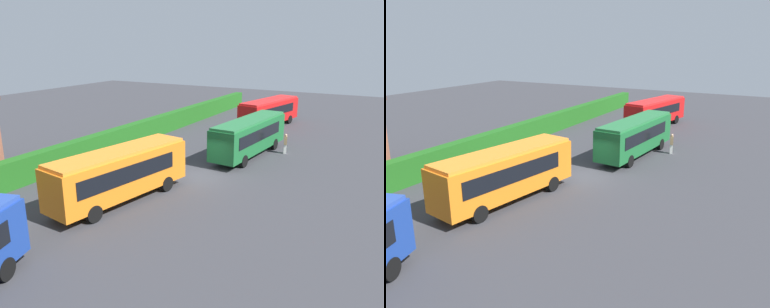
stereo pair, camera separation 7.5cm
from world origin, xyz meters
The scene contains 6 objects.
ground_plane centered at (0.00, 0.00, 0.00)m, with size 103.53×103.53×0.00m, color #38383D.
bus_orange centered at (-6.44, 2.29, 1.90)m, with size 9.96×3.99×3.30m.
bus_green centered at (6.74, -1.11, 1.86)m, with size 10.39×3.17×3.24m.
bus_red centered at (19.16, 1.21, 1.81)m, with size 9.92×4.27×3.13m.
person_center centered at (8.92, -3.67, 0.94)m, with size 0.50×0.38×1.79m.
hedge_row centered at (0.00, 10.20, 0.97)m, with size 63.76×1.01×1.94m, color #1E5E1A.
Camera 1 is at (-24.24, -12.60, 9.73)m, focal length 36.64 mm.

